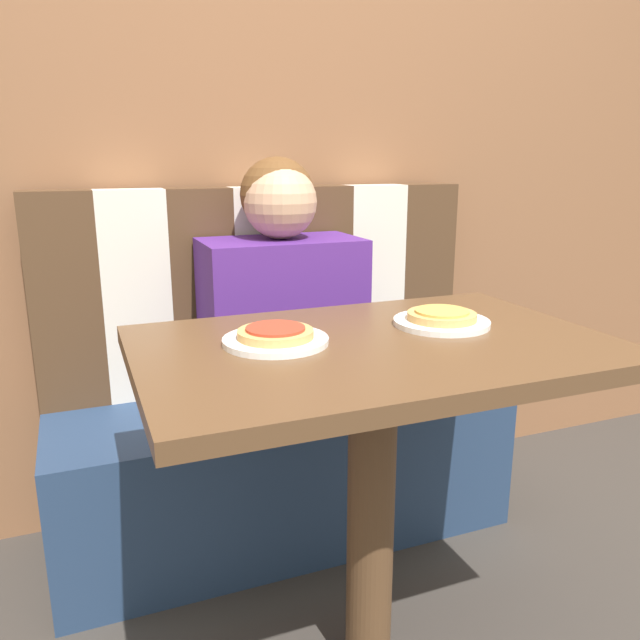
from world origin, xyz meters
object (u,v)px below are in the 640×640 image
Objects in this scene: person at (281,293)px; pizza_left at (275,333)px; pizza_right at (442,315)px; plate_right at (441,322)px; plate_left at (276,341)px.

pizza_left is (-0.19, -0.53, 0.04)m from person.
pizza_right is (0.37, 0.00, 0.00)m from pizza_left.
plate_right is at bearing -165.96° from pizza_right.
pizza_right is at bearing 0.00° from plate_left.
plate_left is (-0.19, -0.53, 0.03)m from person.
plate_left and plate_right have the same top height.
plate_right is 1.39× the size of pizza_right.
plate_left is at bearing -180.00° from pizza_right.
person reaches higher than pizza_right.
plate_right is at bearing 0.00° from plate_left.
person is at bearing 109.41° from plate_right.
person is 4.68× the size of pizza_right.
plate_right is (0.19, -0.53, 0.03)m from person.
plate_right is 0.02m from pizza_right.
pizza_left reaches higher than plate_left.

